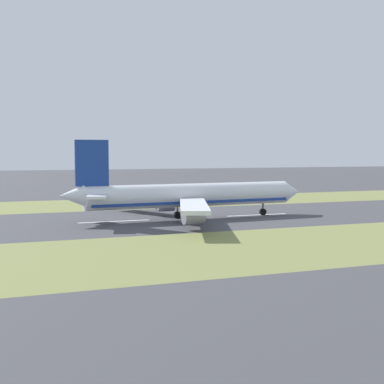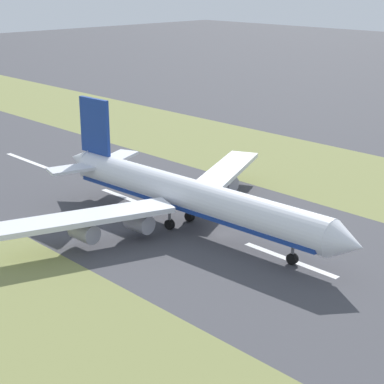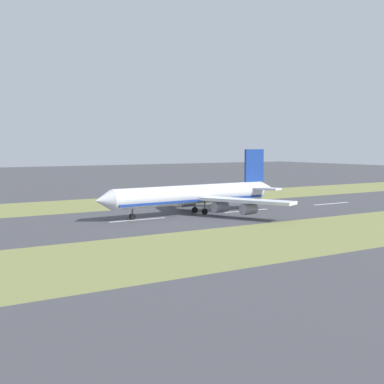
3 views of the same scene
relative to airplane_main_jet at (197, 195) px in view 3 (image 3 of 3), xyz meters
The scene contains 7 objects.
ground_plane 9.68m from the airplane_main_jet, 107.43° to the left, with size 800.00×800.00×0.00m, color #424247.
grass_median_west 48.20m from the airplane_main_jet, behind, with size 40.00×600.00×0.01m, color olive.
grass_median_east 43.75m from the airplane_main_jet, ahead, with size 40.00×600.00×0.01m, color olive.
centreline_dash_near 58.45m from the airplane_main_jet, 92.24° to the right, with size 1.20×18.00×0.01m, color silver.
centreline_dash_mid 19.21m from the airplane_main_jet, 97.15° to the right, with size 1.20×18.00×0.01m, color silver.
centreline_dash_far 22.83m from the airplane_main_jet, 95.92° to the left, with size 1.20×18.00×0.01m, color silver.
airplane_main_jet is the anchor object (origin of this frame).
Camera 3 is at (-137.51, 84.14, 21.55)m, focal length 50.00 mm.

